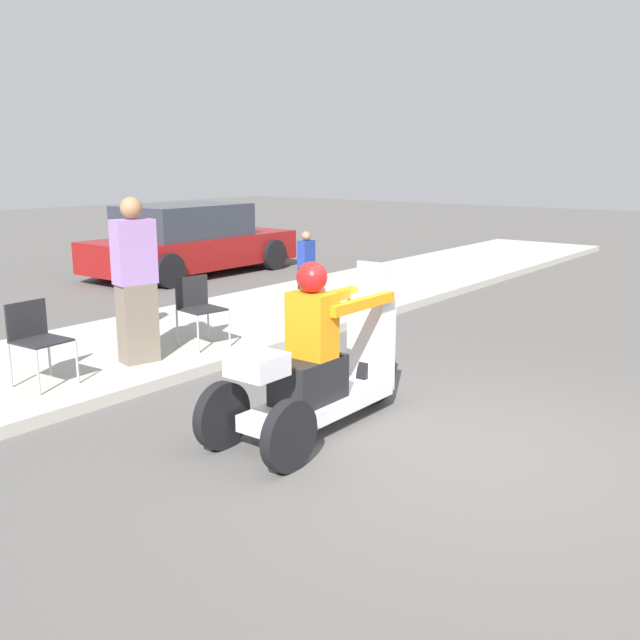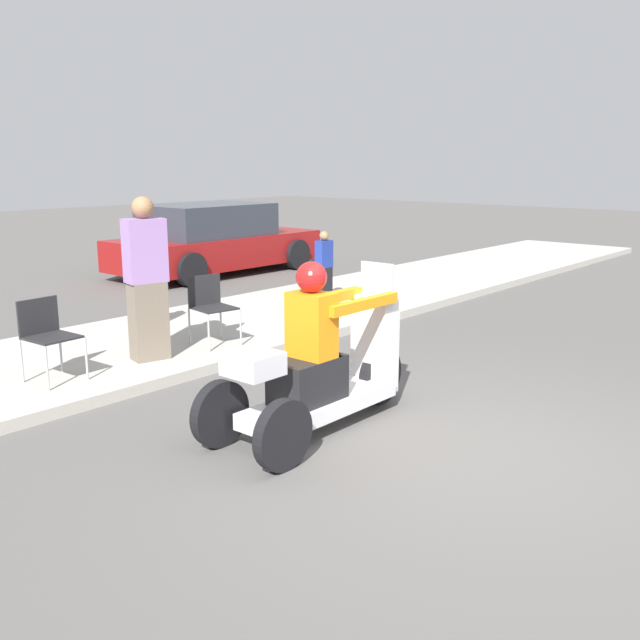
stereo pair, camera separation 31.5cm
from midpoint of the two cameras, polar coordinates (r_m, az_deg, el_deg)
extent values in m
plane|color=#565451|center=(5.91, 13.23, -10.46)|extent=(60.00, 60.00, 0.00)
cube|color=#B2ADA3|center=(8.85, -14.09, -2.30)|extent=(28.00, 2.80, 0.12)
cylinder|color=black|center=(6.88, 6.17, -4.40)|extent=(0.55, 0.10, 0.55)
cylinder|color=black|center=(5.39, -1.27, -9.21)|extent=(0.55, 0.10, 0.55)
cylinder|color=black|center=(5.86, -6.46, -7.47)|extent=(0.55, 0.10, 0.55)
cube|color=silver|center=(6.22, 1.46, -6.73)|extent=(1.58, 0.50, 0.14)
cube|color=black|center=(6.02, 0.52, -4.80)|extent=(0.63, 0.39, 0.38)
cube|color=silver|center=(6.71, 5.75, -1.86)|extent=(0.24, 0.39, 0.92)
cube|color=silver|center=(6.60, 5.97, 3.30)|extent=(0.03, 0.35, 0.30)
cube|color=silver|center=(5.49, -3.75, -3.52)|extent=(0.36, 0.39, 0.18)
cube|color=orange|center=(5.94, 0.84, -0.42)|extent=(0.26, 0.38, 0.55)
sphere|color=red|center=(5.86, 0.85, 3.44)|extent=(0.26, 0.26, 0.26)
cube|color=black|center=(6.08, 2.49, -4.63)|extent=(0.14, 0.14, 0.38)
cube|color=black|center=(6.23, 0.75, -4.21)|extent=(0.14, 0.14, 0.38)
cube|color=orange|center=(6.13, 4.97, 1.28)|extent=(0.90, 0.09, 0.09)
cube|color=orange|center=(6.37, 2.05, 1.74)|extent=(0.90, 0.09, 0.09)
cube|color=black|center=(11.20, 1.13, 2.89)|extent=(0.24, 0.16, 0.53)
cube|color=navy|center=(11.13, 1.14, 5.30)|extent=(0.26, 0.16, 0.42)
sphere|color=#9E704C|center=(11.09, 1.15, 6.75)|extent=(0.14, 0.14, 0.14)
cube|color=#726656|center=(8.04, -12.46, -0.07)|extent=(0.43, 0.34, 0.87)
cube|color=#9972B2|center=(7.91, -12.73, 5.44)|extent=(0.47, 0.35, 0.69)
sphere|color=#9E704C|center=(7.87, -12.89, 8.77)|extent=(0.24, 0.24, 0.24)
cube|color=#38476B|center=(9.66, -12.69, 0.80)|extent=(0.23, 0.19, 0.46)
cube|color=#267233|center=(9.59, -12.81, 3.22)|extent=(0.26, 0.19, 0.37)
sphere|color=tan|center=(9.55, -12.88, 4.68)|extent=(0.13, 0.13, 0.13)
cylinder|color=#A5A8AD|center=(7.24, -19.84, -3.70)|extent=(0.02, 0.02, 0.44)
cylinder|color=#A5A8AD|center=(7.48, -17.04, -2.99)|extent=(0.02, 0.02, 0.44)
cylinder|color=#A5A8AD|center=(7.61, -21.68, -3.08)|extent=(0.02, 0.02, 0.44)
cylinder|color=#A5A8AD|center=(7.83, -18.95, -2.43)|extent=(0.02, 0.02, 0.44)
cube|color=#232326|center=(7.48, -19.51, -1.34)|extent=(0.47, 0.47, 0.02)
cube|color=#232326|center=(7.62, -20.53, 0.22)|extent=(0.44, 0.05, 0.38)
cylinder|color=#A5A8AD|center=(8.28, -7.82, -1.06)|extent=(0.02, 0.02, 0.44)
cylinder|color=#A5A8AD|center=(8.51, -5.31, -0.61)|extent=(0.02, 0.02, 0.44)
cylinder|color=#A5A8AD|center=(8.64, -9.38, -0.52)|extent=(0.02, 0.02, 0.44)
cylinder|color=#A5A8AD|center=(8.87, -6.93, -0.11)|extent=(0.02, 0.02, 0.44)
cube|color=#232326|center=(8.52, -7.40, 0.94)|extent=(0.51, 0.51, 0.02)
cube|color=#232326|center=(8.67, -8.22, 2.33)|extent=(0.44, 0.09, 0.38)
cube|color=maroon|center=(14.91, -7.65, 5.59)|extent=(4.42, 1.82, 0.61)
cube|color=#2D333D|center=(14.70, -8.37, 7.92)|extent=(2.43, 1.64, 0.64)
cylinder|color=black|center=(15.29, -1.30, 5.27)|extent=(0.64, 0.22, 0.64)
cylinder|color=black|center=(16.55, -6.01, 5.77)|extent=(0.64, 0.22, 0.64)
cylinder|color=black|center=(13.31, -9.64, 3.99)|extent=(0.64, 0.22, 0.64)
cylinder|color=black|center=(14.75, -14.18, 4.62)|extent=(0.64, 0.22, 0.64)
camera|label=1|loc=(0.16, -88.50, 0.34)|focal=40.00mm
camera|label=2|loc=(0.16, 91.50, -0.34)|focal=40.00mm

